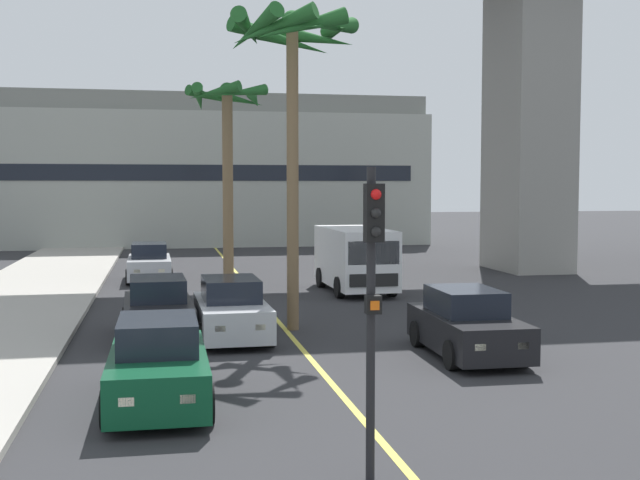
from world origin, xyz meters
name	(u,v)px	position (x,y,z in m)	size (l,w,h in m)	color
lane_stripe_center	(263,303)	(0.00, 24.00, 0.00)	(0.14, 56.00, 0.01)	#DBCC4C
pier_building_backdrop	(211,172)	(0.00, 52.30, 4.83)	(28.40, 8.04, 9.78)	#ADB2A8
car_queue_front	(231,311)	(-1.56, 17.96, 0.72)	(1.89, 4.13, 1.56)	#B7BABF
car_queue_second	(158,365)	(-3.39, 11.85, 0.72)	(1.85, 4.11, 1.56)	#0C4728
car_queue_third	(158,310)	(-3.42, 18.43, 0.72)	(1.94, 4.15, 1.56)	black
car_queue_fourth	(467,325)	(3.61, 14.75, 0.72)	(1.90, 4.13, 1.56)	black
car_queue_fifth	(149,264)	(-3.81, 31.19, 0.72)	(1.87, 4.12, 1.56)	#B7BABF
delivery_van	(355,257)	(3.72, 26.24, 1.29)	(2.22, 5.28, 2.36)	white
traffic_light_median_near	(372,280)	(-0.59, 7.41, 2.71)	(0.24, 0.37, 4.20)	black
palm_tree_near_median	(227,127)	(-0.68, 29.93, 6.27)	(3.31, 3.44, 8.04)	brown
palm_tree_mid_median	(291,56)	(0.18, 18.92, 7.41)	(3.65, 3.71, 8.62)	brown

